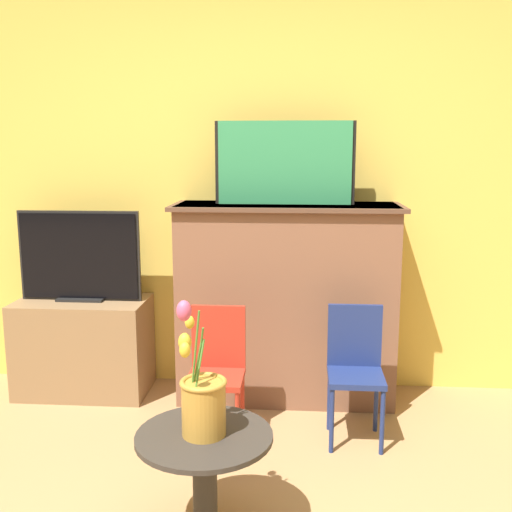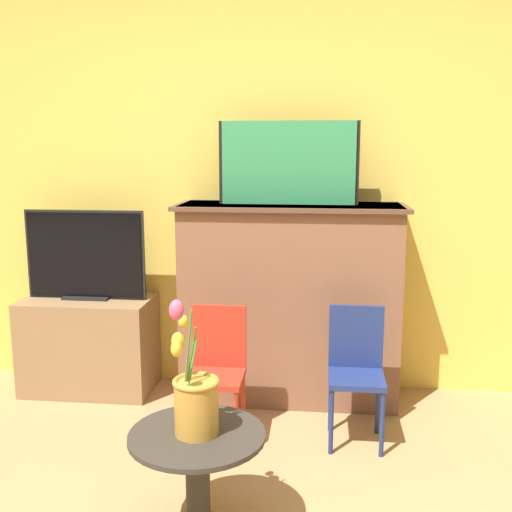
% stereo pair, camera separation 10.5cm
% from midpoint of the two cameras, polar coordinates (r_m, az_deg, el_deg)
% --- Properties ---
extents(wall_back, '(8.00, 0.06, 2.70)m').
position_cam_midpoint_polar(wall_back, '(3.77, 0.11, 7.64)').
color(wall_back, '#EAC651').
rests_on(wall_back, ground).
extents(fireplace_mantel, '(1.35, 0.47, 1.20)m').
position_cam_midpoint_polar(fireplace_mantel, '(3.64, 2.06, -4.26)').
color(fireplace_mantel, brown).
rests_on(fireplace_mantel, ground).
extents(painting, '(0.82, 0.03, 0.48)m').
position_cam_midpoint_polar(painting, '(3.52, 1.89, 8.86)').
color(painting, black).
rests_on(painting, fireplace_mantel).
extents(tv_stand, '(0.80, 0.44, 0.60)m').
position_cam_midpoint_polar(tv_stand, '(3.96, -16.80, -8.22)').
color(tv_stand, olive).
rests_on(tv_stand, ground).
extents(tv_monitor, '(0.75, 0.12, 0.55)m').
position_cam_midpoint_polar(tv_monitor, '(3.82, -17.21, -0.11)').
color(tv_monitor, black).
rests_on(tv_monitor, tv_stand).
extents(chair_red, '(0.29, 0.29, 0.71)m').
position_cam_midpoint_polar(chair_red, '(3.18, -4.71, -10.36)').
color(chair_red, '#B22D1E').
rests_on(chair_red, ground).
extents(chair_blue, '(0.29, 0.29, 0.71)m').
position_cam_midpoint_polar(chair_blue, '(3.22, 8.49, -10.16)').
color(chair_blue, navy).
rests_on(chair_blue, ground).
extents(side_table, '(0.53, 0.53, 0.45)m').
position_cam_midpoint_polar(side_table, '(2.48, -6.19, -19.65)').
color(side_table, '#332D28').
rests_on(side_table, ground).
extents(vase_tulips, '(0.19, 0.21, 0.53)m').
position_cam_midpoint_polar(vase_tulips, '(2.35, -6.47, -13.40)').
color(vase_tulips, '#B78433').
rests_on(vase_tulips, side_table).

